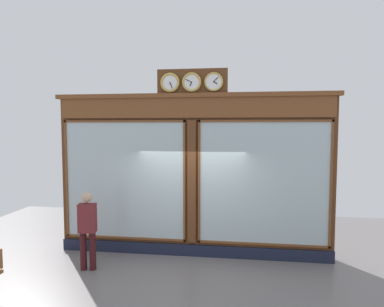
% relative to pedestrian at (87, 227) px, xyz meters
% --- Properties ---
extents(shop_facade, '(6.62, 0.42, 4.41)m').
position_rel_pedestrian_xyz_m(shop_facade, '(-2.11, -1.22, 1.01)').
color(shop_facade, '#5B3319').
rests_on(shop_facade, ground_plane).
extents(pedestrian, '(0.39, 0.27, 1.69)m').
position_rel_pedestrian_xyz_m(pedestrian, '(0.00, 0.00, 0.00)').
color(pedestrian, '#3A1316').
rests_on(pedestrian, ground_plane).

